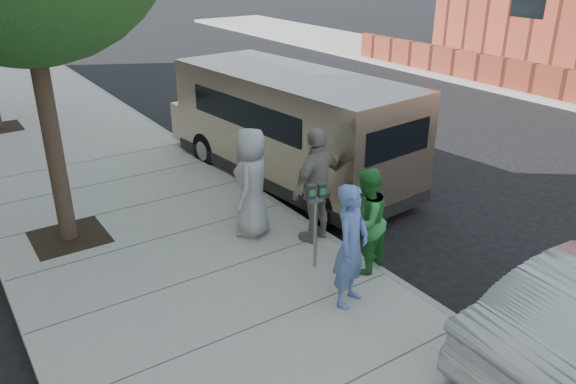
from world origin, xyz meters
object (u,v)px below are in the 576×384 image
object	(u,v)px
parking_meter	(316,208)
person_officer	(351,246)
van	(288,125)
person_gray_shirt	(252,182)
person_green_shirt	(365,221)
person_striped_polo	(317,185)

from	to	relation	value
parking_meter	person_officer	world-z (taller)	person_officer
van	person_gray_shirt	distance (m)	2.88
van	person_gray_shirt	xyz separation A→B (m)	(-2.07, -2.00, -0.16)
parking_meter	person_green_shirt	distance (m)	0.76
person_officer	person_gray_shirt	size ratio (longest dim) A/B	0.94
van	person_green_shirt	bearing A→B (deg)	-113.36
person_green_shirt	person_gray_shirt	distance (m)	2.15
person_officer	person_green_shirt	xyz separation A→B (m)	(0.73, 0.55, -0.06)
person_green_shirt	person_striped_polo	world-z (taller)	person_striped_polo
person_officer	person_green_shirt	distance (m)	0.91
person_officer	person_striped_polo	bearing A→B (deg)	41.27
parking_meter	van	world-z (taller)	van
person_green_shirt	person_striped_polo	bearing A→B (deg)	-107.19
parking_meter	person_officer	bearing A→B (deg)	-84.44
van	person_gray_shirt	size ratio (longest dim) A/B	3.46
van	person_green_shirt	distance (m)	4.22
parking_meter	person_gray_shirt	bearing A→B (deg)	112.99
person_gray_shirt	person_striped_polo	size ratio (longest dim) A/B	0.96
parking_meter	van	size ratio (longest dim) A/B	0.21
van	person_green_shirt	size ratio (longest dim) A/B	3.95
person_green_shirt	person_officer	bearing A→B (deg)	19.64
person_striped_polo	person_green_shirt	bearing A→B (deg)	76.06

